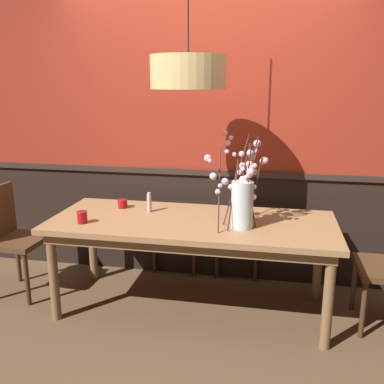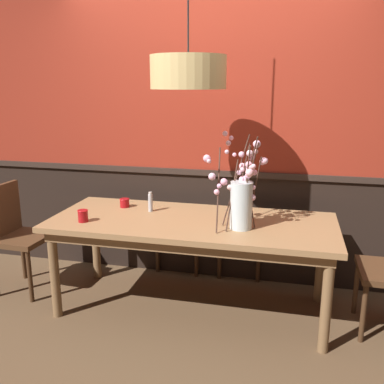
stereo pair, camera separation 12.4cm
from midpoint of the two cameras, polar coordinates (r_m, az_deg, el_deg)
ground_plane at (r=3.51m, az=1.05°, el=-15.25°), size 24.00×24.00×0.00m
back_wall at (r=3.74m, az=3.40°, el=8.57°), size 5.29×0.14×2.73m
dining_table at (r=3.23m, az=1.10°, el=-5.07°), size 2.13×0.88×0.74m
chair_far_side_left at (r=4.10m, az=-0.18°, el=-3.01°), size 0.46×0.43×0.89m
chair_far_side_right at (r=4.01m, az=7.61°, el=-3.67°), size 0.42×0.41×0.88m
chair_head_west_end at (r=3.87m, az=-21.65°, el=-4.91°), size 0.41×0.44×0.92m
vase_with_blossoms at (r=3.00m, az=7.81°, el=-0.70°), size 0.44×0.37×0.67m
candle_holder_nearer_center at (r=3.56m, az=-8.02°, el=-1.44°), size 0.08×0.08×0.07m
candle_holder_nearer_edge at (r=3.24m, az=-13.31°, el=-3.12°), size 0.08×0.08×0.09m
condiment_bottle at (r=3.41m, az=-4.55°, el=-1.37°), size 0.04×0.04×0.16m
pendant_lamp at (r=3.05m, az=0.71°, el=15.72°), size 0.53×0.53×1.04m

